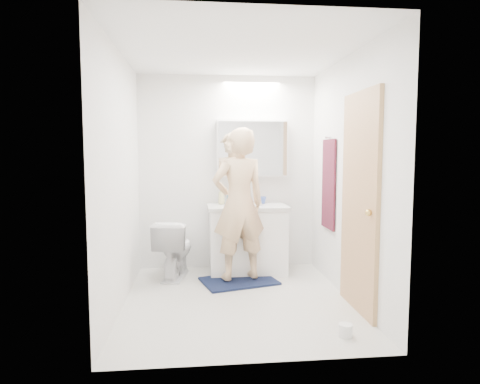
{
  "coord_description": "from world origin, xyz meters",
  "views": [
    {
      "loc": [
        -0.4,
        -4.0,
        1.45
      ],
      "look_at": [
        0.05,
        0.25,
        1.05
      ],
      "focal_mm": 31.44,
      "sensor_mm": 36.0,
      "label": 1
    }
  ],
  "objects": [
    {
      "name": "mirror_panel",
      "position": [
        0.3,
        1.1,
        1.5
      ],
      "size": [
        0.84,
        0.01,
        0.66
      ],
      "primitive_type": "cube",
      "color": "silver",
      "rests_on": "medicine_cabinet"
    },
    {
      "name": "towel_hook",
      "position": [
        1.07,
        0.55,
        1.62
      ],
      "size": [
        0.07,
        0.02,
        0.02
      ],
      "primitive_type": "cylinder",
      "rotation": [
        0.0,
        1.57,
        0.0
      ],
      "color": "silver",
      "rests_on": "wall_right"
    },
    {
      "name": "medicine_cabinet",
      "position": [
        0.3,
        1.18,
        1.5
      ],
      "size": [
        0.88,
        0.14,
        0.7
      ],
      "primitive_type": "cube",
      "color": "white",
      "rests_on": "wall_back"
    },
    {
      "name": "toilet_paper_roll",
      "position": [
        0.77,
        -0.9,
        0.05
      ],
      "size": [
        0.11,
        0.11,
        0.1
      ],
      "primitive_type": "cylinder",
      "color": "white",
      "rests_on": "floor"
    },
    {
      "name": "soap_bottle_b",
      "position": [
        0.03,
        1.15,
        0.9
      ],
      "size": [
        0.1,
        0.1,
        0.16
      ],
      "primitive_type": "imported",
      "rotation": [
        0.0,
        0.0,
        -0.7
      ],
      "color": "#518CAE",
      "rests_on": "countertop"
    },
    {
      "name": "wall_left",
      "position": [
        -1.1,
        0.0,
        1.2
      ],
      "size": [
        0.0,
        2.5,
        2.5
      ],
      "primitive_type": "plane",
      "rotation": [
        1.57,
        0.0,
        1.57
      ],
      "color": "white",
      "rests_on": "floor"
    },
    {
      "name": "wall_front",
      "position": [
        0.0,
        -1.25,
        1.2
      ],
      "size": [
        2.5,
        0.0,
        2.5
      ],
      "primitive_type": "plane",
      "rotation": [
        -1.57,
        0.0,
        0.0
      ],
      "color": "white",
      "rests_on": "floor"
    },
    {
      "name": "sink_basin",
      "position": [
        0.21,
        0.99,
        0.84
      ],
      "size": [
        0.36,
        0.36,
        0.03
      ],
      "primitive_type": "cylinder",
      "color": "silver",
      "rests_on": "countertop"
    },
    {
      "name": "ceiling",
      "position": [
        0.0,
        0.0,
        2.4
      ],
      "size": [
        2.5,
        2.5,
        0.0
      ],
      "primitive_type": "plane",
      "rotation": [
        3.14,
        0.0,
        0.0
      ],
      "color": "white",
      "rests_on": "floor"
    },
    {
      "name": "countertop",
      "position": [
        0.21,
        0.96,
        0.8
      ],
      "size": [
        0.95,
        0.58,
        0.04
      ],
      "primitive_type": "cube",
      "color": "silver",
      "rests_on": "vanity_cabinet"
    },
    {
      "name": "door_knob",
      "position": [
        1.04,
        -0.65,
        0.95
      ],
      "size": [
        0.06,
        0.06,
        0.06
      ],
      "primitive_type": "sphere",
      "color": "gold",
      "rests_on": "door"
    },
    {
      "name": "door",
      "position": [
        1.08,
        -0.35,
        1.0
      ],
      "size": [
        0.04,
        0.8,
        2.0
      ],
      "primitive_type": "cube",
      "color": "tan",
      "rests_on": "wall_right"
    },
    {
      "name": "person",
      "position": [
        0.07,
        0.58,
        0.89
      ],
      "size": [
        0.7,
        0.55,
        1.67
      ],
      "primitive_type": "imported",
      "rotation": [
        0.0,
        0.0,
        3.41
      ],
      "color": "#E2B988",
      "rests_on": "bath_rug"
    },
    {
      "name": "towel",
      "position": [
        1.08,
        0.55,
        1.1
      ],
      "size": [
        0.02,
        0.42,
        1.0
      ],
      "primitive_type": "cube",
      "color": "black",
      "rests_on": "wall_right"
    },
    {
      "name": "soap_bottle_a",
      "position": [
        -0.09,
        1.11,
        0.93
      ],
      "size": [
        0.08,
        0.08,
        0.21
      ],
      "primitive_type": "imported",
      "rotation": [
        0.0,
        0.0,
        0.03
      ],
      "color": "#D3CE88",
      "rests_on": "countertop"
    },
    {
      "name": "vanity_cabinet",
      "position": [
        0.21,
        0.96,
        0.39
      ],
      "size": [
        0.9,
        0.55,
        0.78
      ],
      "primitive_type": "cube",
      "color": "white",
      "rests_on": "floor"
    },
    {
      "name": "wall_right",
      "position": [
        1.1,
        0.0,
        1.2
      ],
      "size": [
        0.0,
        2.5,
        2.5
      ],
      "primitive_type": "plane",
      "rotation": [
        1.57,
        0.0,
        -1.57
      ],
      "color": "white",
      "rests_on": "floor"
    },
    {
      "name": "faucet",
      "position": [
        0.21,
        1.19,
        0.9
      ],
      "size": [
        0.02,
        0.02,
        0.16
      ],
      "primitive_type": "cylinder",
      "color": "silver",
      "rests_on": "countertop"
    },
    {
      "name": "toothbrush_cup",
      "position": [
        0.42,
        1.12,
        0.86
      ],
      "size": [
        0.1,
        0.1,
        0.09
      ],
      "primitive_type": "imported",
      "rotation": [
        0.0,
        0.0,
        0.14
      ],
      "color": "#3E5BBB",
      "rests_on": "countertop"
    },
    {
      "name": "floor",
      "position": [
        0.0,
        0.0,
        0.0
      ],
      "size": [
        2.5,
        2.5,
        0.0
      ],
      "primitive_type": "plane",
      "color": "silver",
      "rests_on": "ground"
    },
    {
      "name": "bath_rug",
      "position": [
        0.07,
        0.58,
        0.01
      ],
      "size": [
        0.92,
        0.74,
        0.02
      ],
      "primitive_type": "cube",
      "rotation": [
        0.0,
        0.0,
        0.27
      ],
      "color": "#121939",
      "rests_on": "floor"
    },
    {
      "name": "wall_back",
      "position": [
        0.0,
        1.25,
        1.2
      ],
      "size": [
        2.5,
        0.0,
        2.5
      ],
      "primitive_type": "plane",
      "rotation": [
        1.57,
        0.0,
        0.0
      ],
      "color": "white",
      "rests_on": "floor"
    },
    {
      "name": "toilet",
      "position": [
        -0.66,
        0.85,
        0.34
      ],
      "size": [
        0.5,
        0.73,
        0.68
      ],
      "primitive_type": "imported",
      "rotation": [
        0.0,
        0.0,
        2.95
      ],
      "color": "white",
      "rests_on": "floor"
    }
  ]
}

